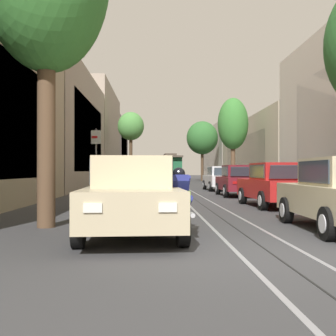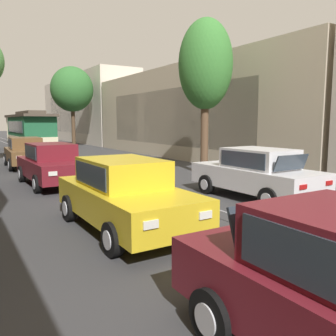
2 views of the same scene
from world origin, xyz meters
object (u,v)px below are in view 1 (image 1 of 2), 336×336
street_tree_kerb_right_mid (202,138)px  pedestrian_on_left_pavement (284,176)px  parked_car_yellow_fourth_left (146,179)px  parked_car_maroon_mid_right (239,180)px  parked_car_yellow_second_left (141,185)px  parked_car_maroon_fifth_left (147,177)px  cable_car_trolley (170,168)px  motorcycle_with_rider (180,203)px  parked_car_beige_near_left (132,196)px  street_tree_kerb_left_second (131,127)px  street_sign_post (96,159)px  parked_car_white_fourth_right (221,178)px  fire_hydrant (323,197)px  parked_car_maroon_mid_left (143,181)px  street_tree_kerb_right_second (233,124)px  parked_car_red_second_right (276,185)px  parked_car_brown_sixth_left (149,176)px

street_tree_kerb_right_mid → pedestrian_on_left_pavement: bearing=-87.3°
parked_car_yellow_fourth_left → parked_car_maroon_mid_right: (4.85, -5.23, 0.00)m
parked_car_yellow_second_left → parked_car_yellow_fourth_left: bearing=90.2°
parked_car_maroon_fifth_left → pedestrian_on_left_pavement: size_ratio=2.53×
cable_car_trolley → parked_car_yellow_fourth_left: bearing=-95.6°
cable_car_trolley → motorcycle_with_rider: (-1.33, -42.16, -1.01)m
parked_car_beige_near_left → street_tree_kerb_left_second: bearing=93.2°
parked_car_yellow_second_left → street_sign_post: bearing=160.5°
parked_car_yellow_second_left → parked_car_white_fourth_right: (4.82, 12.96, 0.00)m
parked_car_yellow_fourth_left → motorcycle_with_rider: parked_car_yellow_fourth_left is taller
fire_hydrant → parked_car_beige_near_left: bearing=-138.3°
parked_car_maroon_mid_left → motorcycle_with_rider: bearing=-85.1°
street_tree_kerb_right_second → cable_car_trolley: size_ratio=0.76×
street_tree_kerb_left_second → street_tree_kerb_right_second: bearing=-46.6°
street_tree_kerb_left_second → street_sign_post: street_tree_kerb_left_second is taller
street_tree_kerb_left_second → street_sign_post: size_ratio=2.52×
parked_car_maroon_fifth_left → parked_car_red_second_right: (4.94, -18.17, 0.00)m
parked_car_maroon_mid_right → fire_hydrant: size_ratio=5.20×
parked_car_beige_near_left → parked_car_maroon_fifth_left: bearing=90.2°
parked_car_yellow_second_left → fire_hydrant: size_ratio=5.26×
parked_car_brown_sixth_left → pedestrian_on_left_pavement: pedestrian_on_left_pavement is taller
parked_car_maroon_mid_right → pedestrian_on_left_pavement: (3.06, 2.26, 0.19)m
parked_car_white_fourth_right → motorcycle_with_rider: 19.28m
motorcycle_with_rider → street_sign_post: size_ratio=0.71×
fire_hydrant → motorcycle_with_rider: bearing=-133.3°
parked_car_yellow_fourth_left → street_tree_kerb_right_mid: street_tree_kerb_right_mid is taller
cable_car_trolley → street_sign_post: size_ratio=3.28×
pedestrian_on_left_pavement → fire_hydrant: bearing=-100.1°
parked_car_brown_sixth_left → motorcycle_with_rider: (0.99, -30.80, -0.15)m
street_tree_kerb_right_second → motorcycle_with_rider: size_ratio=3.49×
motorcycle_with_rider → pedestrian_on_left_pavement: (6.87, 15.15, 0.34)m
street_tree_kerb_right_mid → motorcycle_with_rider: 44.63m
parked_car_beige_near_left → parked_car_maroon_fifth_left: same height
parked_car_yellow_second_left → cable_car_trolley: bearing=86.4°
parked_car_brown_sixth_left → street_tree_kerb_right_second: street_tree_kerb_right_second is taller
parked_car_brown_sixth_left → parked_car_beige_near_left: bearing=-89.9°
parked_car_maroon_fifth_left → parked_car_brown_sixth_left: 6.12m
parked_car_brown_sixth_left → parked_car_white_fourth_right: 12.85m
parked_car_red_second_right → parked_car_maroon_mid_right: bearing=90.5°
parked_car_yellow_fourth_left → parked_car_maroon_fifth_left: (-0.03, 6.56, 0.00)m
parked_car_yellow_fourth_left → pedestrian_on_left_pavement: bearing=-20.6°
parked_car_beige_near_left → parked_car_maroon_fifth_left: size_ratio=1.01×
parked_car_yellow_second_left → parked_car_brown_sixth_left: bearing=90.0°
parked_car_beige_near_left → motorcycle_with_rider: bearing=-2.0°
parked_car_yellow_second_left → fire_hydrant: bearing=-4.3°
street_tree_kerb_right_second → cable_car_trolley: street_tree_kerb_right_second is taller
parked_car_yellow_fourth_left → street_tree_kerb_right_mid: size_ratio=0.58×
parked_car_beige_near_left → fire_hydrant: size_ratio=5.26×
street_sign_post → motorcycle_with_rider: bearing=-68.4°
parked_car_yellow_fourth_left → street_tree_kerb_right_second: 9.65m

